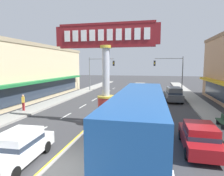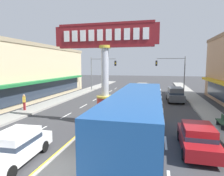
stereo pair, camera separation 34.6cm
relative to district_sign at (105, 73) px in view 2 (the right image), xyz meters
name	(u,v)px [view 2 (the right image)]	position (x,y,z in m)	size (l,w,h in m)	color
ground_plane	(63,176)	(0.00, -6.94, -4.18)	(160.00, 160.00, 0.00)	#3A3A3D
median_strip	(127,100)	(0.00, 11.06, -4.11)	(2.40, 52.00, 0.14)	gray
sidewalk_left	(59,100)	(-8.94, 9.06, -4.09)	(2.29, 60.00, 0.18)	#9E9B93
sidewalk_right	(203,107)	(8.94, 9.06, -4.09)	(2.29, 60.00, 0.18)	#9E9B93
lane_markings	(126,103)	(0.00, 9.71, -4.18)	(9.14, 52.00, 0.01)	silver
district_sign	(105,73)	(0.00, 0.00, 0.00)	(7.90, 1.33, 7.75)	#B7332D
storefront_left	(18,72)	(-15.22, 9.19, -0.39)	(9.40, 25.92, 7.59)	beige
traffic_light_left_side	(100,68)	(-6.44, 19.88, 0.06)	(4.86, 0.46, 6.20)	slate
traffic_light_right_side	(174,68)	(6.44, 19.90, 0.06)	(4.86, 0.46, 6.20)	slate
sedan_near_right_lane	(149,98)	(2.85, 9.67, -3.39)	(2.02, 4.39, 1.53)	tan
sedan_near_left_lane	(15,147)	(-2.85, -6.38, -3.39)	(2.00, 4.38, 1.53)	white
sedan_mid_left_lane	(197,138)	(6.15, -2.99, -3.39)	(1.88, 4.32, 1.53)	maroon
bus_far_left_oncoming	(137,117)	(2.85, -3.47, -2.31)	(2.62, 11.21, 3.26)	#1E5199
suv_kerb_right	(175,94)	(6.15, 11.98, -3.20)	(2.11, 4.67, 1.90)	#4C5156
street_bench	(223,121)	(8.67, 1.23, -3.53)	(0.48, 1.60, 0.88)	#2D4C33
pedestrian_near_kerb	(24,101)	(-9.34, 2.63, -3.08)	(0.37, 0.46, 1.63)	maroon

